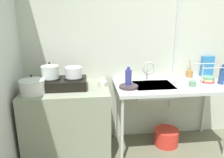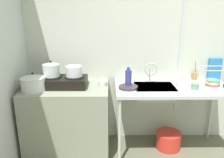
% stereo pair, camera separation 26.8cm
% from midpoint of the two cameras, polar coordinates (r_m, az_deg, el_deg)
% --- Properties ---
extents(wall_back, '(4.93, 0.10, 2.78)m').
position_cam_midpoint_polar(wall_back, '(3.17, 20.53, 9.47)').
color(wall_back, beige).
rests_on(wall_back, ground).
extents(wall_metal_strip, '(0.05, 0.01, 2.22)m').
position_cam_midpoint_polar(wall_metal_strip, '(3.08, 19.86, 11.95)').
color(wall_metal_strip, '#BCC0BF').
extents(counter_concrete, '(1.00, 0.66, 0.87)m').
position_cam_midpoint_polar(counter_concrete, '(2.91, -8.33, -10.05)').
color(counter_concrete, gray).
rests_on(counter_concrete, ground).
extents(counter_sink, '(1.38, 0.66, 0.87)m').
position_cam_midpoint_polar(counter_sink, '(2.87, 17.55, -3.03)').
color(counter_sink, '#BCC0BF').
rests_on(counter_sink, ground).
extents(stove, '(0.55, 0.32, 0.13)m').
position_cam_midpoint_polar(stove, '(2.72, -9.41, -0.69)').
color(stove, black).
rests_on(stove, counter_concrete).
extents(pot_on_left_burner, '(0.20, 0.20, 0.19)m').
position_cam_midpoint_polar(pot_on_left_burner, '(2.70, -12.35, 2.37)').
color(pot_on_left_burner, silver).
rests_on(pot_on_left_burner, stove).
extents(pot_on_right_burner, '(0.19, 0.19, 0.12)m').
position_cam_midpoint_polar(pot_on_right_burner, '(2.67, -6.72, 1.96)').
color(pot_on_right_burner, silver).
rests_on(pot_on_right_burner, stove).
extents(pot_beside_stove, '(0.28, 0.28, 0.21)m').
position_cam_midpoint_polar(pot_beside_stove, '(2.66, -16.53, -0.89)').
color(pot_beside_stove, silver).
rests_on(pot_beside_stove, counter_concrete).
extents(percolator, '(0.10, 0.10, 0.12)m').
position_cam_midpoint_polar(percolator, '(2.71, 0.47, -0.62)').
color(percolator, beige).
rests_on(percolator, counter_concrete).
extents(sink_basin, '(0.48, 0.37, 0.13)m').
position_cam_midpoint_polar(sink_basin, '(2.81, 13.33, -3.08)').
color(sink_basin, '#BCC0BF').
rests_on(sink_basin, counter_sink).
extents(faucet, '(0.16, 0.09, 0.26)m').
position_cam_midpoint_polar(faucet, '(2.88, 12.38, 2.26)').
color(faucet, '#BCC0BF').
rests_on(faucet, counter_sink).
extents(frying_pan, '(0.22, 0.22, 0.03)m').
position_cam_midpoint_polar(frying_pan, '(2.66, 6.99, -2.11)').
color(frying_pan, '#382D34').
rests_on(frying_pan, counter_sink).
extents(dish_rack, '(0.31, 0.24, 0.26)m').
position_cam_midpoint_polar(dish_rack, '(3.01, 26.37, -0.93)').
color(dish_rack, '#B9B8BC').
rests_on(dish_rack, counter_sink).
extents(cup_by_rack, '(0.09, 0.09, 0.07)m').
position_cam_midpoint_polar(cup_by_rack, '(2.83, 22.77, -1.74)').
color(cup_by_rack, slate).
rests_on(cup_by_rack, counter_sink).
extents(small_bowl_on_drainboard, '(0.16, 0.16, 0.04)m').
position_cam_midpoint_polar(small_bowl_on_drainboard, '(2.89, 19.91, -1.36)').
color(small_bowl_on_drainboard, white).
rests_on(small_bowl_on_drainboard, counter_sink).
extents(bottle_by_sink, '(0.08, 0.08, 0.24)m').
position_cam_midpoint_polar(bottle_by_sink, '(2.67, 7.00, 0.10)').
color(bottle_by_sink, navy).
rests_on(bottle_by_sink, counter_sink).
extents(cereal_box, '(0.17, 0.05, 0.28)m').
position_cam_midpoint_polar(cereal_box, '(3.30, 26.54, 2.28)').
color(cereal_box, '#2D77BC').
rests_on(cereal_box, counter_sink).
extents(utensil_jar, '(0.08, 0.08, 0.24)m').
position_cam_midpoint_polar(utensil_jar, '(3.20, 22.48, 0.70)').
color(utensil_jar, '#A2733D').
rests_on(utensil_jar, counter_sink).
extents(bucket_on_floor, '(0.32, 0.32, 0.22)m').
position_cam_midpoint_polar(bucket_on_floor, '(3.19, 16.41, -14.61)').
color(bucket_on_floor, red).
rests_on(bucket_on_floor, ground).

